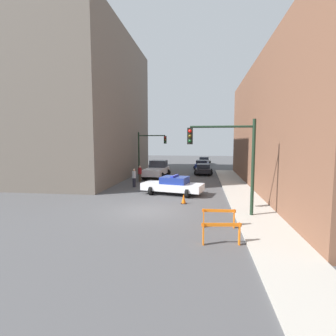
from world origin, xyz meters
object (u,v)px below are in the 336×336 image
traffic_light_far (148,147)px  traffic_cone (184,199)px  parked_car_mid (202,164)px  parked_car_near (204,169)px  pedestrian_corner (140,173)px  parked_car_far (204,160)px  barrier_front (221,230)px  traffic_light_near (231,153)px  white_truck (157,169)px  police_car (173,185)px  barrier_mid (219,215)px  pedestrian_crossing (134,178)px

traffic_light_far → traffic_cone: 14.93m
traffic_light_far → parked_car_mid: bearing=53.7°
parked_car_near → pedestrian_corner: bearing=-131.8°
parked_car_near → parked_car_far: same height
parked_car_near → traffic_cone: (-1.35, -15.85, -0.36)m
barrier_front → traffic_cone: 7.06m
barrier_front → parked_car_far: bearing=90.7°
traffic_light_near → barrier_front: traffic_light_near is taller
traffic_light_near → parked_car_far: bearing=92.1°
white_truck → traffic_cone: (3.97, -12.40, -0.59)m
police_car → pedestrian_corner: (-4.08, 5.92, 0.14)m
white_truck → barrier_mid: 18.06m
traffic_light_far → barrier_mid: bearing=-68.2°
parked_car_far → traffic_cone: bearing=-89.1°
traffic_light_near → pedestrian_crossing: bearing=132.5°
traffic_light_near → parked_car_far: (-1.21, 33.12, -2.86)m
traffic_light_far → traffic_light_near: bearing=-63.7°
barrier_front → barrier_mid: bearing=89.3°
parked_car_far → barrier_mid: size_ratio=2.75×
traffic_light_far → pedestrian_corner: traffic_light_far is taller
barrier_mid → traffic_cone: 5.06m
traffic_light_far → pedestrian_corner: size_ratio=3.13×
white_truck → pedestrian_corner: (-1.16, -3.53, -0.04)m
pedestrian_crossing → pedestrian_corner: bearing=23.4°
parked_car_far → barrier_mid: bearing=-85.4°
parked_car_near → pedestrian_crossing: pedestrian_crossing is taller
police_car → pedestrian_crossing: (-3.87, 2.82, 0.14)m
white_truck → parked_car_far: white_truck is taller
police_car → pedestrian_crossing: pedestrian_crossing is taller
barrier_front → pedestrian_crossing: bearing=118.9°
police_car → traffic_light_near: bearing=-132.2°
parked_car_near → barrier_front: parked_car_near is taller
traffic_light_far → parked_car_near: bearing=18.6°
traffic_light_near → parked_car_mid: 25.16m
barrier_mid → pedestrian_corner: bearing=117.9°
traffic_light_near → pedestrian_crossing: traffic_light_near is taller
traffic_light_near → police_car: (-3.79, 5.54, -2.81)m
police_car → barrier_front: bearing=-149.1°
traffic_light_far → police_car: traffic_light_far is taller
pedestrian_corner → barrier_front: 17.18m
barrier_front → traffic_cone: bearing=106.4°
traffic_light_near → barrier_mid: traffic_light_near is taller
traffic_cone → white_truck: bearing=107.8°
pedestrian_corner → traffic_cone: (5.13, -8.87, -0.54)m
parked_car_mid → barrier_mid: 26.99m
traffic_light_near → pedestrian_corner: (-7.87, 11.46, -2.67)m
parked_car_far → barrier_front: bearing=-85.5°
traffic_light_far → white_truck: traffic_light_far is taller
barrier_front → barrier_mid: (0.03, 2.14, 0.00)m
traffic_light_far → police_car: size_ratio=1.04×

